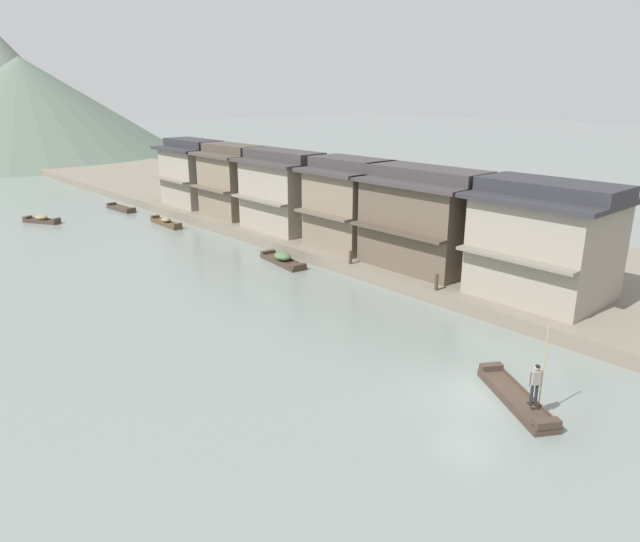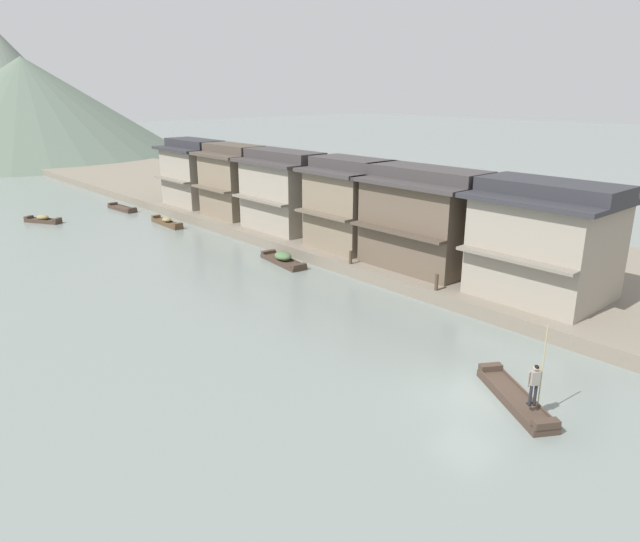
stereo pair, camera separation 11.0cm
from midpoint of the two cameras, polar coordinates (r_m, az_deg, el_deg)
ground_plane at (r=23.40m, az=14.75°, el=-11.90°), size 400.00×400.00×0.00m
riverbank_right at (r=53.77m, az=-2.42°, el=5.85°), size 18.00×110.00×0.75m
boat_foreground_poled at (r=23.34m, az=19.00°, el=-11.91°), size 3.27×4.38×0.54m
boatman_person at (r=21.88m, az=20.78°, el=-10.11°), size 0.52×0.38×3.04m
boat_moored_nearest at (r=56.81m, az=-25.84°, el=4.63°), size 2.54×3.40×0.71m
boat_moored_second at (r=39.02m, az=-3.62°, el=1.17°), size 1.69×4.49×0.81m
boat_moored_third at (r=59.92m, az=-19.05°, el=5.92°), size 1.30×4.28×0.49m
boat_moored_far at (r=51.92m, az=-14.95°, el=4.70°), size 0.91×4.63×0.69m
house_waterfront_nearest at (r=32.18m, az=21.64°, el=2.77°), size 6.59×7.20×6.14m
house_waterfront_second at (r=35.81m, az=10.45°, el=5.13°), size 5.79×7.76×6.14m
house_waterfront_tall at (r=40.01m, az=3.22°, el=6.71°), size 5.86×5.91×6.14m
house_waterfront_narrow at (r=45.17m, az=-3.51°, el=7.95°), size 5.38×7.19×6.14m
house_waterfront_far at (r=50.73m, az=-8.45°, el=8.86°), size 5.32×6.12×6.14m
house_waterfront_end at (r=56.62m, az=-12.22°, el=9.55°), size 5.62×6.65×6.14m
mooring_post_dock_near at (r=32.08m, az=11.63°, el=-1.11°), size 0.20×0.20×0.92m
mooring_post_dock_mid at (r=36.28m, az=3.16°, el=1.37°), size 0.20×0.20×0.86m
hill_far_west at (r=114.23m, az=-27.09°, el=14.28°), size 52.37×52.37×16.77m
hill_far_centre at (r=124.17m, az=-28.90°, el=15.31°), size 36.59×36.59×21.74m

